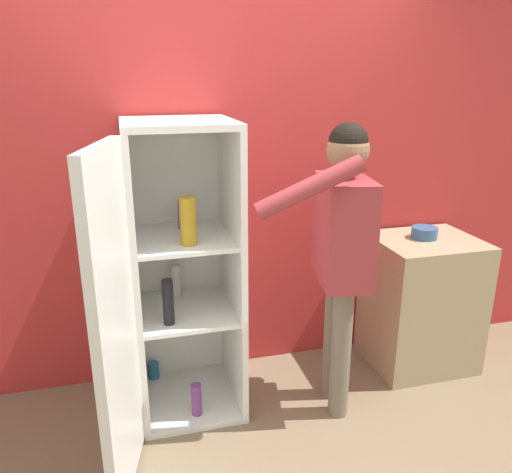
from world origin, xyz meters
TOP-DOWN VIEW (x-y plane):
  - ground_plane at (0.00, 0.00)m, footprint 12.00×12.00m
  - wall_back at (0.00, 0.98)m, footprint 7.00×0.06m
  - refrigerator at (-0.37, 0.53)m, footprint 0.76×1.21m
  - person at (0.54, 0.34)m, footprint 0.71×0.59m
  - counter at (1.30, 0.64)m, footprint 0.66×0.57m
  - bowl at (1.29, 0.68)m, footprint 0.17×0.17m

SIDE VIEW (x-z plane):
  - ground_plane at x=0.00m, z-range 0.00..0.00m
  - counter at x=1.30m, z-range 0.00..0.89m
  - refrigerator at x=-0.37m, z-range 0.00..1.69m
  - bowl at x=1.29m, z-range 0.89..0.97m
  - person at x=0.54m, z-range 0.22..1.90m
  - wall_back at x=0.00m, z-range 0.00..2.55m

